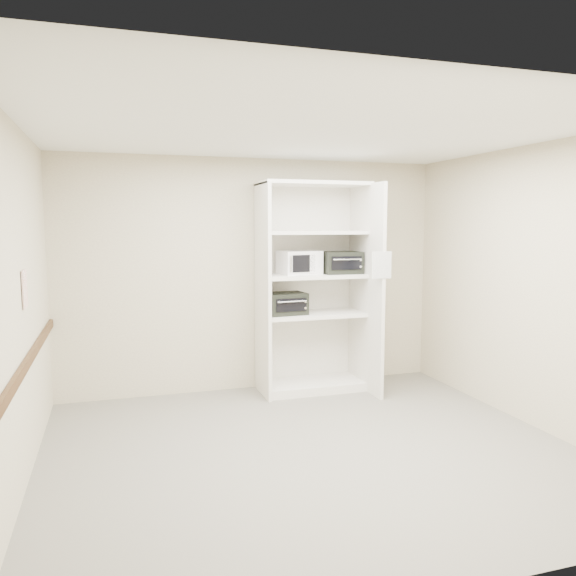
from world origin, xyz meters
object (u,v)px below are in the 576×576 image
object	(u,v)px
toaster_oven_lower	(285,303)
toaster_oven_upper	(341,263)
microwave	(299,262)
shelving_unit	(316,294)

from	to	relation	value
toaster_oven_lower	toaster_oven_upper	bearing A→B (deg)	-5.62
microwave	toaster_oven_lower	world-z (taller)	microwave
microwave	toaster_oven_lower	bearing A→B (deg)	-166.42
shelving_unit	toaster_oven_upper	world-z (taller)	shelving_unit
shelving_unit	toaster_oven_lower	bearing A→B (deg)	-176.80
shelving_unit	toaster_oven_upper	size ratio (longest dim) A/B	5.45
toaster_oven_upper	toaster_oven_lower	xyz separation A→B (m)	(-0.68, 0.00, -0.45)
toaster_oven_upper	shelving_unit	bearing A→B (deg)	176.26
shelving_unit	microwave	bearing A→B (deg)	164.72
shelving_unit	toaster_oven_lower	xyz separation A→B (m)	(-0.38, -0.02, -0.09)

